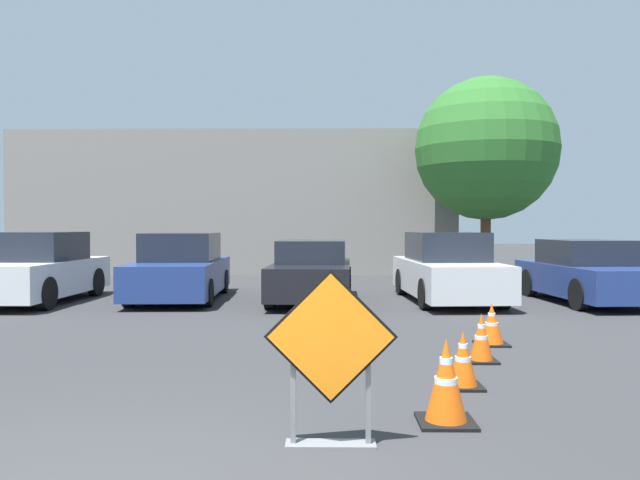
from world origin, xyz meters
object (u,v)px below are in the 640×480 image
object	(u,v)px
traffic_cone_second	(463,360)
parked_car_second	(38,270)
parked_car_sixth	(586,273)
traffic_cone_third	(481,338)
parked_car_fifth	(447,270)
road_closed_sign	(331,352)
traffic_cone_fourth	(492,325)
parked_car_fourth	(312,273)
parked_car_third	(181,269)
traffic_cone_nearest	(446,382)

from	to	relation	value
traffic_cone_second	parked_car_second	distance (m)	10.84
parked_car_second	parked_car_sixth	bearing A→B (deg)	-178.60
traffic_cone_third	parked_car_fifth	xyz separation A→B (m)	(0.78, 6.39, 0.42)
road_closed_sign	parked_car_fifth	world-z (taller)	parked_car_fifth
parked_car_sixth	traffic_cone_fourth	bearing A→B (deg)	51.93
traffic_cone_third	parked_car_fourth	xyz separation A→B (m)	(-2.30, 6.26, 0.36)
road_closed_sign	traffic_cone_second	xyz separation A→B (m)	(1.41, 1.80, -0.45)
traffic_cone_second	parked_car_sixth	distance (m)	8.65
parked_car_sixth	road_closed_sign	bearing A→B (deg)	54.15
traffic_cone_second	parked_car_fourth	world-z (taller)	parked_car_fourth
road_closed_sign	parked_car_sixth	size ratio (longest dim) A/B	0.32
traffic_cone_fourth	parked_car_third	distance (m)	8.05
parked_car_fourth	parked_car_second	bearing A→B (deg)	3.85
traffic_cone_nearest	traffic_cone_third	bearing A→B (deg)	69.74
traffic_cone_nearest	parked_car_sixth	bearing A→B (deg)	61.10
traffic_cone_second	traffic_cone_fourth	size ratio (longest dim) A/B	1.01
traffic_cone_second	parked_car_fifth	size ratio (longest dim) A/B	0.13
traffic_cone_third	parked_car_second	world-z (taller)	parked_car_second
traffic_cone_nearest	traffic_cone_fourth	size ratio (longest dim) A/B	1.23
traffic_cone_nearest	parked_car_sixth	world-z (taller)	parked_car_sixth
parked_car_third	traffic_cone_second	bearing A→B (deg)	119.04
traffic_cone_fourth	parked_car_sixth	bearing A→B (deg)	55.81
parked_car_fourth	parked_car_third	bearing A→B (deg)	-5.58
parked_car_third	parked_car_fifth	distance (m)	6.18
road_closed_sign	traffic_cone_third	size ratio (longest dim) A/B	2.24
traffic_cone_second	traffic_cone_fourth	bearing A→B (deg)	68.75
parked_car_second	road_closed_sign	bearing A→B (deg)	126.49
road_closed_sign	parked_car_second	xyz separation A→B (m)	(-6.56, 9.14, -0.01)
traffic_cone_second	traffic_cone_fourth	world-z (taller)	traffic_cone_second
traffic_cone_second	parked_car_third	distance (m)	9.33
road_closed_sign	traffic_cone_nearest	bearing A→B (deg)	31.14
traffic_cone_third	parked_car_third	distance (m)	8.59
traffic_cone_second	parked_car_second	world-z (taller)	parked_car_second
traffic_cone_third	parked_car_second	xyz separation A→B (m)	(-8.47, 6.07, 0.43)
road_closed_sign	parked_car_fourth	xyz separation A→B (m)	(-0.39, 9.33, -0.08)
traffic_cone_third	parked_car_third	world-z (taller)	parked_car_third
traffic_cone_nearest	parked_car_third	distance (m)	10.18
traffic_cone_third	parked_car_fourth	bearing A→B (deg)	110.16
parked_car_fifth	parked_car_sixth	bearing A→B (deg)	173.04
parked_car_second	parked_car_fifth	size ratio (longest dim) A/B	0.92
traffic_cone_nearest	parked_car_third	size ratio (longest dim) A/B	0.16
traffic_cone_nearest	traffic_cone_second	distance (m)	1.27
traffic_cone_fourth	parked_car_fourth	bearing A→B (deg)	117.93
traffic_cone_fourth	parked_car_second	bearing A→B (deg)	150.94
traffic_cone_nearest	parked_car_second	bearing A→B (deg)	131.56
parked_car_fourth	parked_car_fifth	world-z (taller)	parked_car_fifth
traffic_cone_second	traffic_cone_nearest	bearing A→B (deg)	-108.68
traffic_cone_third	parked_car_third	size ratio (longest dim) A/B	0.14
road_closed_sign	parked_car_sixth	bearing A→B (deg)	58.03
traffic_cone_second	traffic_cone_third	bearing A→B (deg)	68.28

